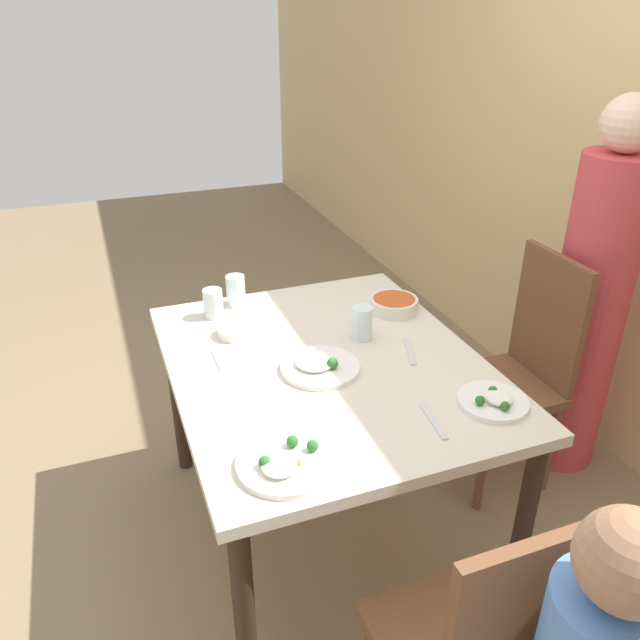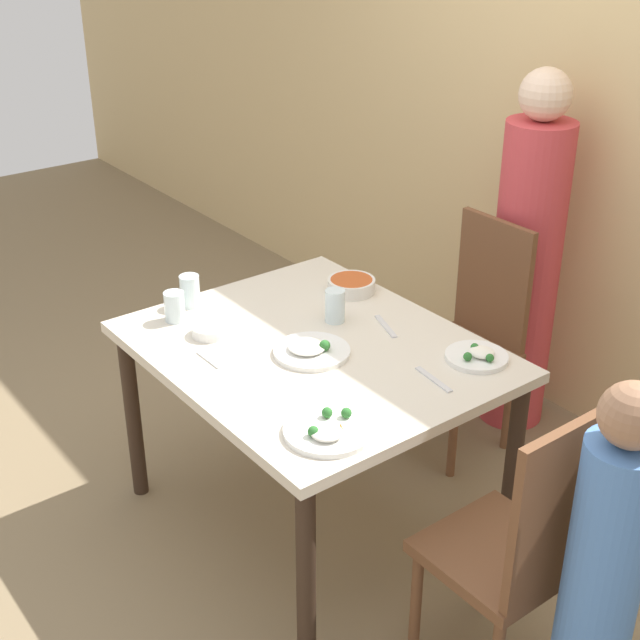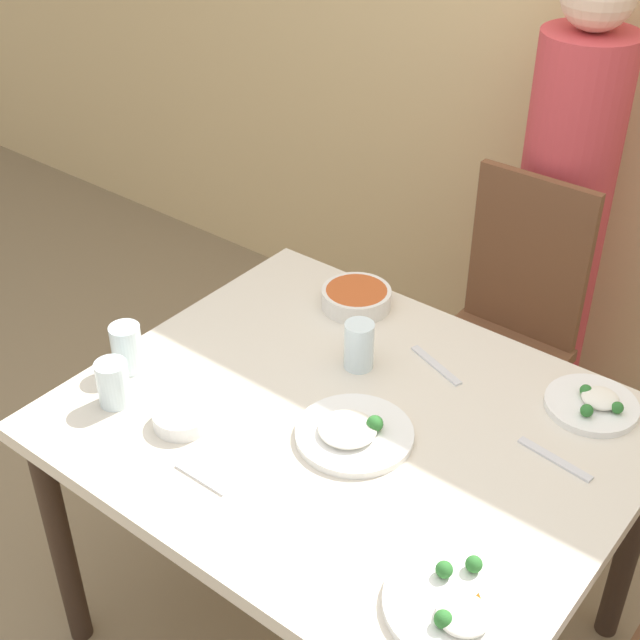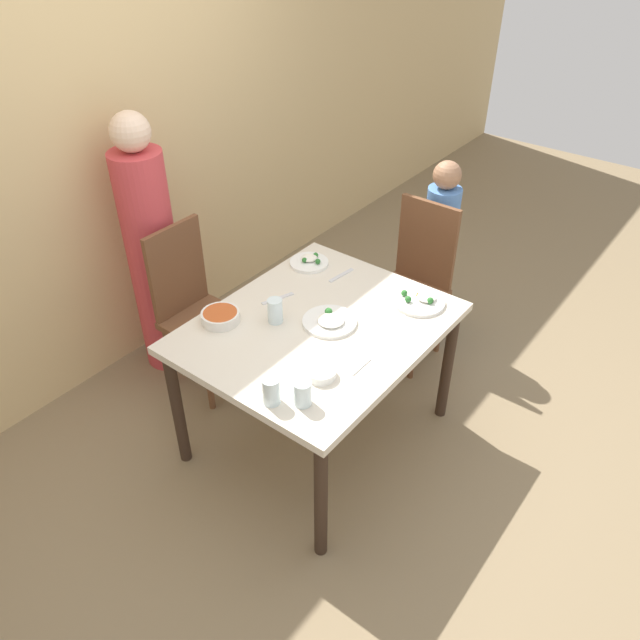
{
  "view_description": "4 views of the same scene",
  "coord_description": "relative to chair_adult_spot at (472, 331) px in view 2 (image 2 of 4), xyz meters",
  "views": [
    {
      "loc": [
        1.7,
        -0.66,
        1.87
      ],
      "look_at": [
        -0.03,
        -0.01,
        0.91
      ],
      "focal_mm": 35.0,
      "sensor_mm": 36.0,
      "label": 1
    },
    {
      "loc": [
        2.19,
        -1.65,
        2.26
      ],
      "look_at": [
        0.08,
        -0.03,
        0.91
      ],
      "focal_mm": 50.0,
      "sensor_mm": 36.0,
      "label": 2
    },
    {
      "loc": [
        0.91,
        -1.26,
        2.11
      ],
      "look_at": [
        -0.15,
        0.08,
        0.94
      ],
      "focal_mm": 50.0,
      "sensor_mm": 36.0,
      "label": 3
    },
    {
      "loc": [
        -1.91,
        -1.49,
        2.57
      ],
      "look_at": [
        -0.11,
        -0.1,
        0.9
      ],
      "focal_mm": 35.0,
      "sensor_mm": 36.0,
      "label": 4
    }
  ],
  "objects": [
    {
      "name": "ground_plane",
      "position": [
        0.04,
        -0.86,
        -0.53
      ],
      "size": [
        10.0,
        10.0,
        0.0
      ],
      "primitive_type": "plane",
      "color": "#847051"
    },
    {
      "name": "wall_back",
      "position": [
        0.04,
        0.58,
        0.82
      ],
      "size": [
        10.0,
        0.06,
        2.7
      ],
      "color": "tan",
      "rests_on": "ground_plane"
    },
    {
      "name": "dining_table",
      "position": [
        0.04,
        -0.86,
        0.15
      ],
      "size": [
        1.25,
        1.03,
        0.77
      ],
      "color": "beige",
      "rests_on": "ground_plane"
    },
    {
      "name": "chair_adult_spot",
      "position": [
        0.0,
        0.0,
        0.0
      ],
      "size": [
        0.4,
        0.4,
        1.0
      ],
      "color": "brown",
      "rests_on": "ground_plane"
    },
    {
      "name": "chair_child_spot",
      "position": [
        1.02,
        -0.85,
        0.0
      ],
      "size": [
        0.4,
        0.4,
        1.0
      ],
      "rotation": [
        0.0,
        0.0,
        -1.57
      ],
      "color": "brown",
      "rests_on": "ground_plane"
    },
    {
      "name": "person_adult",
      "position": [
        -0.0,
        0.31,
        0.21
      ],
      "size": [
        0.29,
        0.29,
        1.58
      ],
      "color": "#C63D42",
      "rests_on": "ground_plane"
    },
    {
      "name": "person_child",
      "position": [
        1.28,
        -0.85,
        0.04
      ],
      "size": [
        0.2,
        0.2,
        1.2
      ],
      "color": "#5184D1",
      "rests_on": "ground_plane"
    },
    {
      "name": "bowl_curry",
      "position": [
        -0.23,
        -0.47,
        0.26
      ],
      "size": [
        0.19,
        0.19,
        0.05
      ],
      "color": "silver",
      "rests_on": "dining_table"
    },
    {
      "name": "plate_rice_adult",
      "position": [
        0.09,
        -0.9,
        0.25
      ],
      "size": [
        0.27,
        0.27,
        0.06
      ],
      "color": "white",
      "rests_on": "dining_table"
    },
    {
      "name": "plate_rice_child",
      "position": [
        0.51,
        -1.16,
        0.25
      ],
      "size": [
        0.27,
        0.27,
        0.05
      ],
      "color": "white",
      "rests_on": "dining_table"
    },
    {
      "name": "plate_noodles",
      "position": [
        0.46,
        -0.48,
        0.25
      ],
      "size": [
        0.22,
        0.22,
        0.05
      ],
      "color": "white",
      "rests_on": "dining_table"
    },
    {
      "name": "bowl_rice_small",
      "position": [
        -0.25,
        -1.11,
        0.26
      ],
      "size": [
        0.13,
        0.13,
        0.04
      ],
      "color": "white",
      "rests_on": "dining_table"
    },
    {
      "name": "glass_water_tall",
      "position": [
        -0.43,
        -1.15,
        0.29
      ],
      "size": [
        0.08,
        0.08,
        0.11
      ],
      "color": "silver",
      "rests_on": "dining_table"
    },
    {
      "name": "glass_water_short",
      "position": [
        -0.06,
        -0.68,
        0.3
      ],
      "size": [
        0.07,
        0.07,
        0.12
      ],
      "color": "silver",
      "rests_on": "dining_table"
    },
    {
      "name": "glass_water_center",
      "position": [
        -0.5,
        -1.04,
        0.3
      ],
      "size": [
        0.08,
        0.08,
        0.12
      ],
      "color": "silver",
      "rests_on": "dining_table"
    },
    {
      "name": "napkin_folded",
      "position": [
        -0.09,
        -1.15,
        0.24
      ],
      "size": [
        0.14,
        0.14,
        0.01
      ],
      "color": "white",
      "rests_on": "dining_table"
    },
    {
      "name": "fork_steel",
      "position": [
        0.09,
        -0.57,
        0.24
      ],
      "size": [
        0.18,
        0.08,
        0.01
      ],
      "color": "silver",
      "rests_on": "dining_table"
    },
    {
      "name": "spoon_steel",
      "position": [
        0.47,
        -0.69,
        0.24
      ],
      "size": [
        0.18,
        0.04,
        0.01
      ],
      "color": "silver",
      "rests_on": "dining_table"
    }
  ]
}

